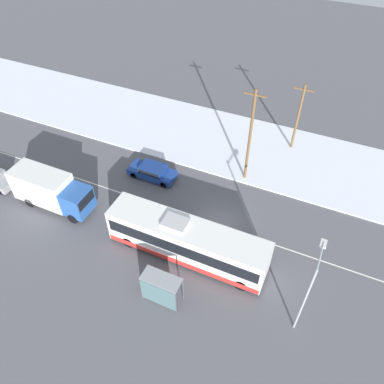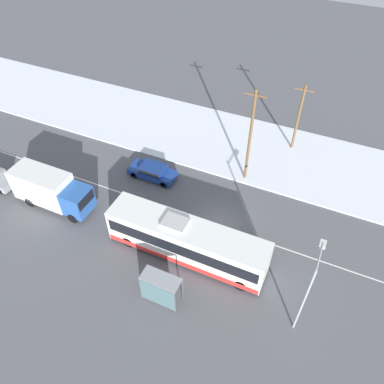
{
  "view_description": "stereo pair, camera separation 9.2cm",
  "coord_description": "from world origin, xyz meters",
  "px_view_note": "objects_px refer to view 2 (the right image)",
  "views": [
    {
      "loc": [
        6.14,
        -18.97,
        23.36
      ],
      "look_at": [
        -3.08,
        1.42,
        1.4
      ],
      "focal_mm": 35.0,
      "sensor_mm": 36.0,
      "label": 1
    },
    {
      "loc": [
        6.23,
        -18.93,
        23.36
      ],
      "look_at": [
        -3.08,
        1.42,
        1.4
      ],
      "focal_mm": 35.0,
      "sensor_mm": 36.0,
      "label": 2
    }
  ],
  "objects_px": {
    "bus_shelter": "(159,288)",
    "utility_pole_roadside": "(250,136)",
    "pedestrian_at_stop": "(163,278)",
    "utility_pole_snowlot": "(298,117)",
    "streetlamp": "(309,286)",
    "box_truck": "(51,189)",
    "city_bus": "(187,241)",
    "sedan_car": "(153,171)"
  },
  "relations": [
    {
      "from": "bus_shelter",
      "to": "city_bus",
      "type": "bearing_deg",
      "value": 90.27
    },
    {
      "from": "sedan_car",
      "to": "utility_pole_roadside",
      "type": "bearing_deg",
      "value": -156.34
    },
    {
      "from": "box_truck",
      "to": "sedan_car",
      "type": "xyz_separation_m",
      "value": [
        5.99,
        6.52,
        -1.04
      ]
    },
    {
      "from": "box_truck",
      "to": "city_bus",
      "type": "bearing_deg",
      "value": -0.48
    },
    {
      "from": "sedan_car",
      "to": "streetlamp",
      "type": "bearing_deg",
      "value": 151.05
    },
    {
      "from": "streetlamp",
      "to": "utility_pole_roadside",
      "type": "distance_m",
      "value": 14.1
    },
    {
      "from": "pedestrian_at_stop",
      "to": "streetlamp",
      "type": "height_order",
      "value": "streetlamp"
    },
    {
      "from": "box_truck",
      "to": "sedan_car",
      "type": "bearing_deg",
      "value": 47.46
    },
    {
      "from": "pedestrian_at_stop",
      "to": "utility_pole_snowlot",
      "type": "xyz_separation_m",
      "value": [
        4.38,
        19.45,
        2.72
      ]
    },
    {
      "from": "box_truck",
      "to": "streetlamp",
      "type": "height_order",
      "value": "streetlamp"
    },
    {
      "from": "sedan_car",
      "to": "utility_pole_roadside",
      "type": "relative_size",
      "value": 0.48
    },
    {
      "from": "sedan_car",
      "to": "bus_shelter",
      "type": "height_order",
      "value": "bus_shelter"
    },
    {
      "from": "pedestrian_at_stop",
      "to": "utility_pole_roadside",
      "type": "distance_m",
      "value": 13.8
    },
    {
      "from": "streetlamp",
      "to": "bus_shelter",
      "type": "bearing_deg",
      "value": -164.34
    },
    {
      "from": "streetlamp",
      "to": "utility_pole_roadside",
      "type": "height_order",
      "value": "utility_pole_roadside"
    },
    {
      "from": "bus_shelter",
      "to": "pedestrian_at_stop",
      "type": "bearing_deg",
      "value": 106.79
    },
    {
      "from": "sedan_car",
      "to": "utility_pole_snowlot",
      "type": "relative_size",
      "value": 0.62
    },
    {
      "from": "utility_pole_roadside",
      "to": "city_bus",
      "type": "bearing_deg",
      "value": -96.86
    },
    {
      "from": "bus_shelter",
      "to": "streetlamp",
      "type": "bearing_deg",
      "value": 15.66
    },
    {
      "from": "utility_pole_snowlot",
      "to": "city_bus",
      "type": "bearing_deg",
      "value": -103.93
    },
    {
      "from": "utility_pole_snowlot",
      "to": "box_truck",
      "type": "bearing_deg",
      "value": -135.7
    },
    {
      "from": "bus_shelter",
      "to": "utility_pole_roadside",
      "type": "xyz_separation_m",
      "value": [
        1.19,
        14.34,
        3.07
      ]
    },
    {
      "from": "city_bus",
      "to": "bus_shelter",
      "type": "xyz_separation_m",
      "value": [
        0.02,
        -4.31,
        0.02
      ]
    },
    {
      "from": "pedestrian_at_stop",
      "to": "utility_pole_snowlot",
      "type": "height_order",
      "value": "utility_pole_snowlot"
    },
    {
      "from": "city_bus",
      "to": "pedestrian_at_stop",
      "type": "bearing_deg",
      "value": -95.98
    },
    {
      "from": "box_truck",
      "to": "streetlamp",
      "type": "distance_m",
      "value": 21.54
    },
    {
      "from": "city_bus",
      "to": "streetlamp",
      "type": "bearing_deg",
      "value": -11.94
    },
    {
      "from": "city_bus",
      "to": "pedestrian_at_stop",
      "type": "height_order",
      "value": "city_bus"
    },
    {
      "from": "pedestrian_at_stop",
      "to": "bus_shelter",
      "type": "distance_m",
      "value": 1.4
    },
    {
      "from": "pedestrian_at_stop",
      "to": "city_bus",
      "type": "bearing_deg",
      "value": 84.02
    },
    {
      "from": "sedan_car",
      "to": "streetlamp",
      "type": "distance_m",
      "value": 17.86
    },
    {
      "from": "utility_pole_roadside",
      "to": "utility_pole_snowlot",
      "type": "relative_size",
      "value": 1.3
    },
    {
      "from": "box_truck",
      "to": "utility_pole_snowlot",
      "type": "height_order",
      "value": "utility_pole_snowlot"
    },
    {
      "from": "utility_pole_roadside",
      "to": "pedestrian_at_stop",
      "type": "bearing_deg",
      "value": -96.65
    },
    {
      "from": "bus_shelter",
      "to": "streetlamp",
      "type": "relative_size",
      "value": 0.41
    },
    {
      "from": "bus_shelter",
      "to": "utility_pole_roadside",
      "type": "bearing_deg",
      "value": 85.27
    },
    {
      "from": "box_truck",
      "to": "utility_pole_roadside",
      "type": "xyz_separation_m",
      "value": [
        13.76,
        9.93,
        2.96
      ]
    },
    {
      "from": "sedan_car",
      "to": "pedestrian_at_stop",
      "type": "height_order",
      "value": "pedestrian_at_stop"
    },
    {
      "from": "city_bus",
      "to": "utility_pole_snowlot",
      "type": "bearing_deg",
      "value": 76.07
    },
    {
      "from": "bus_shelter",
      "to": "utility_pole_snowlot",
      "type": "height_order",
      "value": "utility_pole_snowlot"
    },
    {
      "from": "box_truck",
      "to": "bus_shelter",
      "type": "bearing_deg",
      "value": -19.33
    },
    {
      "from": "pedestrian_at_stop",
      "to": "utility_pole_roadside",
      "type": "bearing_deg",
      "value": 83.35
    }
  ]
}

